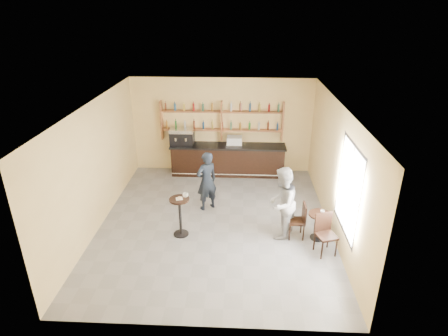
{
  "coord_description": "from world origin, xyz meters",
  "views": [
    {
      "loc": [
        0.65,
        -8.51,
        5.39
      ],
      "look_at": [
        0.2,
        0.8,
        1.25
      ],
      "focal_mm": 30.0,
      "sensor_mm": 36.0,
      "label": 1
    }
  ],
  "objects_px": {
    "bar_counter": "(228,160)",
    "espresso_machine": "(182,137)",
    "patron_second": "(282,203)",
    "chair_south": "(326,235)",
    "cafe_table": "(319,226)",
    "pastry_case": "(234,141)",
    "pedestal_table": "(180,217)",
    "man_main": "(207,181)",
    "chair_west": "(296,221)"
  },
  "relations": [
    {
      "from": "pastry_case",
      "to": "pedestal_table",
      "type": "xyz_separation_m",
      "value": [
        -1.25,
        -3.73,
        -0.68
      ]
    },
    {
      "from": "man_main",
      "to": "pastry_case",
      "type": "bearing_deg",
      "value": -141.33
    },
    {
      "from": "bar_counter",
      "to": "espresso_machine",
      "type": "xyz_separation_m",
      "value": [
        -1.52,
        0.0,
        0.79
      ]
    },
    {
      "from": "pedestal_table",
      "to": "cafe_table",
      "type": "height_order",
      "value": "pedestal_table"
    },
    {
      "from": "man_main",
      "to": "cafe_table",
      "type": "distance_m",
      "value": 3.22
    },
    {
      "from": "espresso_machine",
      "to": "man_main",
      "type": "distance_m",
      "value": 2.63
    },
    {
      "from": "espresso_machine",
      "to": "patron_second",
      "type": "relative_size",
      "value": 0.42
    },
    {
      "from": "pedestal_table",
      "to": "chair_west",
      "type": "relative_size",
      "value": 1.11
    },
    {
      "from": "pedestal_table",
      "to": "man_main",
      "type": "bearing_deg",
      "value": 68.2
    },
    {
      "from": "chair_west",
      "to": "pedestal_table",
      "type": "bearing_deg",
      "value": -90.62
    },
    {
      "from": "chair_south",
      "to": "patron_second",
      "type": "height_order",
      "value": "patron_second"
    },
    {
      "from": "espresso_machine",
      "to": "cafe_table",
      "type": "bearing_deg",
      "value": -42.93
    },
    {
      "from": "bar_counter",
      "to": "man_main",
      "type": "bearing_deg",
      "value": -101.73
    },
    {
      "from": "cafe_table",
      "to": "patron_second",
      "type": "distance_m",
      "value": 1.1
    },
    {
      "from": "man_main",
      "to": "chair_south",
      "type": "xyz_separation_m",
      "value": [
        2.93,
        -1.96,
        -0.36
      ]
    },
    {
      "from": "bar_counter",
      "to": "patron_second",
      "type": "height_order",
      "value": "patron_second"
    },
    {
      "from": "pastry_case",
      "to": "man_main",
      "type": "distance_m",
      "value": 2.51
    },
    {
      "from": "bar_counter",
      "to": "chair_south",
      "type": "bearing_deg",
      "value": -60.67
    },
    {
      "from": "patron_second",
      "to": "bar_counter",
      "type": "bearing_deg",
      "value": -132.08
    },
    {
      "from": "bar_counter",
      "to": "chair_west",
      "type": "relative_size",
      "value": 4.17
    },
    {
      "from": "pastry_case",
      "to": "pedestal_table",
      "type": "height_order",
      "value": "pastry_case"
    },
    {
      "from": "man_main",
      "to": "espresso_machine",
      "type": "bearing_deg",
      "value": -101.31
    },
    {
      "from": "pedestal_table",
      "to": "chair_south",
      "type": "relative_size",
      "value": 1.04
    },
    {
      "from": "pedestal_table",
      "to": "patron_second",
      "type": "bearing_deg",
      "value": 1.8
    },
    {
      "from": "bar_counter",
      "to": "cafe_table",
      "type": "relative_size",
      "value": 5.47
    },
    {
      "from": "cafe_table",
      "to": "pastry_case",
      "type": "bearing_deg",
      "value": 120.14
    },
    {
      "from": "patron_second",
      "to": "chair_south",
      "type": "bearing_deg",
      "value": 81.47
    },
    {
      "from": "pedestal_table",
      "to": "patron_second",
      "type": "relative_size",
      "value": 0.55
    },
    {
      "from": "cafe_table",
      "to": "chair_south",
      "type": "bearing_deg",
      "value": -85.24
    },
    {
      "from": "chair_south",
      "to": "patron_second",
      "type": "relative_size",
      "value": 0.53
    },
    {
      "from": "cafe_table",
      "to": "chair_south",
      "type": "height_order",
      "value": "chair_south"
    },
    {
      "from": "chair_west",
      "to": "chair_south",
      "type": "distance_m",
      "value": 0.89
    },
    {
      "from": "espresso_machine",
      "to": "pastry_case",
      "type": "height_order",
      "value": "espresso_machine"
    },
    {
      "from": "chair_south",
      "to": "patron_second",
      "type": "distance_m",
      "value": 1.27
    },
    {
      "from": "pastry_case",
      "to": "chair_west",
      "type": "xyz_separation_m",
      "value": [
        1.62,
        -3.69,
        -0.73
      ]
    },
    {
      "from": "bar_counter",
      "to": "espresso_machine",
      "type": "height_order",
      "value": "espresso_machine"
    },
    {
      "from": "cafe_table",
      "to": "patron_second",
      "type": "relative_size",
      "value": 0.38
    },
    {
      "from": "pastry_case",
      "to": "man_main",
      "type": "xyz_separation_m",
      "value": [
        -0.71,
        -2.38,
        -0.33
      ]
    },
    {
      "from": "patron_second",
      "to": "chair_west",
      "type": "bearing_deg",
      "value": 111.38
    },
    {
      "from": "pedestal_table",
      "to": "cafe_table",
      "type": "distance_m",
      "value": 3.43
    },
    {
      "from": "man_main",
      "to": "chair_south",
      "type": "bearing_deg",
      "value": 111.6
    },
    {
      "from": "espresso_machine",
      "to": "chair_west",
      "type": "distance_m",
      "value": 5.06
    },
    {
      "from": "man_main",
      "to": "chair_south",
      "type": "height_order",
      "value": "man_main"
    },
    {
      "from": "cafe_table",
      "to": "patron_second",
      "type": "bearing_deg",
      "value": 174.95
    },
    {
      "from": "chair_west",
      "to": "espresso_machine",
      "type": "bearing_deg",
      "value": -139.19
    },
    {
      "from": "pastry_case",
      "to": "chair_south",
      "type": "distance_m",
      "value": 4.92
    },
    {
      "from": "espresso_machine",
      "to": "pedestal_table",
      "type": "relative_size",
      "value": 0.76
    },
    {
      "from": "espresso_machine",
      "to": "man_main",
      "type": "height_order",
      "value": "man_main"
    },
    {
      "from": "chair_west",
      "to": "patron_second",
      "type": "height_order",
      "value": "patron_second"
    },
    {
      "from": "man_main",
      "to": "chair_south",
      "type": "relative_size",
      "value": 1.74
    }
  ]
}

